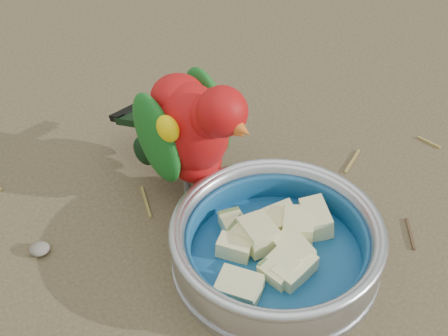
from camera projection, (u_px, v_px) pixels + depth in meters
ground at (197, 293)px, 0.76m from camera, size 60.00×60.00×0.00m
food_bowl at (275, 260)px, 0.78m from camera, size 0.24×0.24×0.02m
bowl_wall at (277, 243)px, 0.76m from camera, size 0.24×0.24×0.04m
fruit_wedges at (277, 247)px, 0.76m from camera, size 0.14×0.14×0.03m
lory_parrot at (191, 138)px, 0.82m from camera, size 0.16×0.24×0.18m
ground_debris at (222, 256)px, 0.79m from camera, size 0.90×0.80×0.01m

